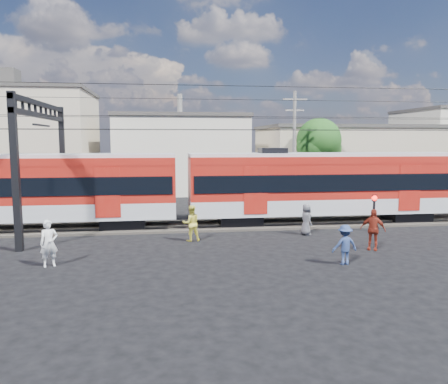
{
  "coord_description": "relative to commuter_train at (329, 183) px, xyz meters",
  "views": [
    {
      "loc": [
        -3.51,
        -16.56,
        4.9
      ],
      "look_at": [
        -0.6,
        5.0,
        2.33
      ],
      "focal_mm": 35.0,
      "sensor_mm": 36.0,
      "label": 1
    }
  ],
  "objects": [
    {
      "name": "building_mideast",
      "position": [
        7.96,
        16.0,
        0.75
      ],
      "size": [
        16.32,
        10.2,
        6.3
      ],
      "color": "#BDAC91",
      "rests_on": "ground"
    },
    {
      "name": "building_west",
      "position": [
        -23.04,
        16.0,
        2.25
      ],
      "size": [
        14.28,
        10.2,
        9.3
      ],
      "color": "#BDAC91",
      "rests_on": "ground"
    },
    {
      "name": "pedestrian_d",
      "position": [
        -0.35,
        -6.39,
        -1.47
      ],
      "size": [
        1.16,
        0.96,
        1.86
      ],
      "primitive_type": "imported",
      "rotation": [
        0.0,
        0.0,
        -0.56
      ],
      "color": "maroon",
      "rests_on": "ground"
    },
    {
      "name": "pedestrian_e",
      "position": [
        -2.31,
        -2.96,
        -1.59
      ],
      "size": [
        0.7,
        0.9,
        1.63
      ],
      "primitive_type": "imported",
      "rotation": [
        0.0,
        0.0,
        1.81
      ],
      "color": "#4C4B50",
      "rests_on": "ground"
    },
    {
      "name": "building_midwest",
      "position": [
        -8.04,
        19.0,
        1.25
      ],
      "size": [
        12.24,
        12.24,
        7.3
      ],
      "color": "beige",
      "rests_on": "ground"
    },
    {
      "name": "commuter_train",
      "position": [
        0.0,
        0.0,
        0.0
      ],
      "size": [
        50.3,
        3.08,
        4.17
      ],
      "color": "black",
      "rests_on": "ground"
    },
    {
      "name": "pedestrian_a",
      "position": [
        -14.08,
        -7.18,
        -1.48
      ],
      "size": [
        0.79,
        0.67,
        1.84
      ],
      "primitive_type": "imported",
      "rotation": [
        0.0,
        0.0,
        0.4
      ],
      "color": "silver",
      "rests_on": "ground"
    },
    {
      "name": "track_bed",
      "position": [
        -6.04,
        0.0,
        -2.34
      ],
      "size": [
        70.0,
        3.4,
        0.12
      ],
      "primitive_type": "cube",
      "color": "#2D2823",
      "rests_on": "ground"
    },
    {
      "name": "rail_far",
      "position": [
        -6.04,
        0.75,
        -2.22
      ],
      "size": [
        70.0,
        0.12,
        0.12
      ],
      "primitive_type": "cube",
      "color": "#59544C",
      "rests_on": "track_bed"
    },
    {
      "name": "catenary",
      "position": [
        -14.69,
        -0.0,
        2.73
      ],
      "size": [
        70.0,
        9.3,
        7.52
      ],
      "color": "black",
      "rests_on": "ground"
    },
    {
      "name": "tree_near",
      "position": [
        3.15,
        10.09,
        2.26
      ],
      "size": [
        3.82,
        3.64,
        6.72
      ],
      "color": "#382619",
      "rests_on": "ground"
    },
    {
      "name": "pedestrian_b",
      "position": [
        -8.33,
        -3.57,
        -1.52
      ],
      "size": [
        0.96,
        0.81,
        1.77
      ],
      "primitive_type": "imported",
      "rotation": [
        0.0,
        0.0,
        3.31
      ],
      "color": "#D5CC42",
      "rests_on": "ground"
    },
    {
      "name": "crossing_signal",
      "position": [
        1.63,
        -2.53,
        -1.02
      ],
      "size": [
        0.29,
        0.29,
        2.0
      ],
      "color": "black",
      "rests_on": "ground"
    },
    {
      "name": "ground",
      "position": [
        -6.04,
        -8.0,
        -2.4
      ],
      "size": [
        120.0,
        120.0,
        0.0
      ],
      "primitive_type": "plane",
      "color": "black",
      "rests_on": "ground"
    },
    {
      "name": "utility_pole_mid",
      "position": [
        -0.04,
        7.0,
        2.13
      ],
      "size": [
        1.8,
        0.24,
        8.5
      ],
      "color": "slate",
      "rests_on": "ground"
    },
    {
      "name": "rail_near",
      "position": [
        -6.04,
        -0.75,
        -2.22
      ],
      "size": [
        70.0,
        0.12,
        0.12
      ],
      "primitive_type": "cube",
      "color": "#59544C",
      "rests_on": "track_bed"
    },
    {
      "name": "pedestrian_c",
      "position": [
        -2.55,
        -8.47,
        -1.6
      ],
      "size": [
        1.08,
        0.67,
        1.6
      ],
      "primitive_type": "imported",
      "rotation": [
        0.0,
        0.0,
        3.22
      ],
      "color": "navy",
      "rests_on": "ground"
    }
  ]
}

